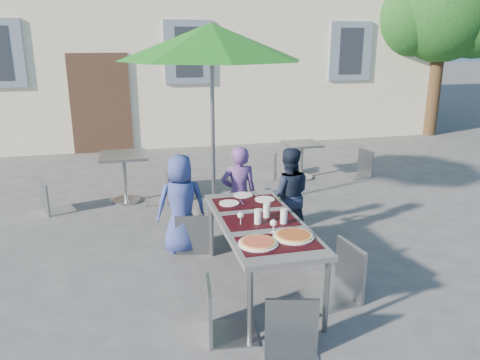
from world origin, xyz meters
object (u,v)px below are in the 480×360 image
object	(u,v)px
patio_umbrella	(211,44)
bg_chair_l_1	(281,148)
chair_3	(220,278)
chair_5	(294,299)
child_0	(181,204)
cafe_table_0	(124,169)
pizza_near_right	(293,236)
dining_table	(261,226)
bg_chair_r_0	(162,172)
child_2	(288,195)
chair_1	(248,197)
cafe_table_1	(302,156)
chair_0	(193,208)
chair_4	(343,240)
chair_2	(281,201)
pizza_near_left	(258,243)
bg_chair_l_0	(49,178)
child_1	(239,194)
bg_chair_r_1	(362,147)

from	to	relation	value
patio_umbrella	bg_chair_l_1	world-z (taller)	patio_umbrella
chair_3	chair_5	size ratio (longest dim) A/B	0.97
child_0	cafe_table_0	distance (m)	2.13
pizza_near_right	cafe_table_0	world-z (taller)	pizza_near_right
dining_table	bg_chair_r_0	size ratio (longest dim) A/B	2.17
child_2	chair_1	xyz separation A→B (m)	(-0.50, 0.03, 0.00)
cafe_table_1	chair_1	bearing A→B (deg)	-123.61
child_2	chair_0	distance (m)	1.21
chair_4	chair_5	world-z (taller)	chair_4
child_0	chair_3	bearing A→B (deg)	91.33
chair_3	bg_chair_r_0	size ratio (longest dim) A/B	1.11
chair_0	bg_chair_r_0	xyz separation A→B (m)	(-0.21, 1.92, -0.06)
chair_2	cafe_table_0	distance (m)	2.78
chair_3	patio_umbrella	xyz separation A→B (m)	(0.51, 2.96, 1.87)
child_0	child_2	bearing A→B (deg)	178.24
pizza_near_left	patio_umbrella	world-z (taller)	patio_umbrella
pizza_near_right	cafe_table_0	size ratio (longest dim) A/B	0.48
bg_chair_l_0	bg_chair_l_1	size ratio (longest dim) A/B	0.94
child_1	chair_2	size ratio (longest dim) A/B	1.32
patio_umbrella	chair_0	bearing A→B (deg)	-111.70
dining_table	pizza_near_left	bearing A→B (deg)	-108.64
patio_umbrella	bg_chair_r_0	size ratio (longest dim) A/B	3.16
child_2	bg_chair_l_0	xyz separation A→B (m)	(-3.05, 1.81, -0.08)
cafe_table_0	bg_chair_r_0	distance (m)	0.58
bg_chair_l_0	pizza_near_right	bearing A→B (deg)	-52.98
child_0	chair_0	distance (m)	0.15
bg_chair_l_1	child_2	bearing A→B (deg)	-107.16
child_1	chair_2	distance (m)	0.53
chair_2	bg_chair_l_0	bearing A→B (deg)	148.09
chair_5	cafe_table_0	xyz separation A→B (m)	(-1.22, 4.30, -0.03)
pizza_near_left	chair_2	size ratio (longest dim) A/B	0.38
patio_umbrella	chair_5	bearing A→B (deg)	-90.62
chair_1	bg_chair_r_1	distance (m)	3.75
chair_5	child_2	bearing A→B (deg)	71.60
patio_umbrella	chair_3	bearing A→B (deg)	-99.78
chair_5	chair_4	bearing A→B (deg)	45.86
chair_2	chair_3	bearing A→B (deg)	-122.76
child_0	bg_chair_r_1	bearing A→B (deg)	-148.25
patio_umbrella	bg_chair_r_0	distance (m)	2.17
cafe_table_1	bg_chair_l_1	bearing A→B (deg)	161.14
child_1	cafe_table_1	size ratio (longest dim) A/B	1.84
chair_2	bg_chair_r_0	xyz separation A→B (m)	(-1.32, 1.90, -0.05)
chair_2	chair_5	distance (m)	2.35
cafe_table_0	bg_chair_r_1	xyz separation A→B (m)	(4.33, 0.44, 0.02)
chair_1	cafe_table_0	distance (m)	2.48
pizza_near_right	patio_umbrella	distance (m)	3.20
cafe_table_1	bg_chair_r_1	bearing A→B (deg)	-5.86
chair_4	bg_chair_l_0	world-z (taller)	chair_4
chair_0	chair_5	world-z (taller)	chair_5
chair_2	bg_chair_r_0	world-z (taller)	chair_2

